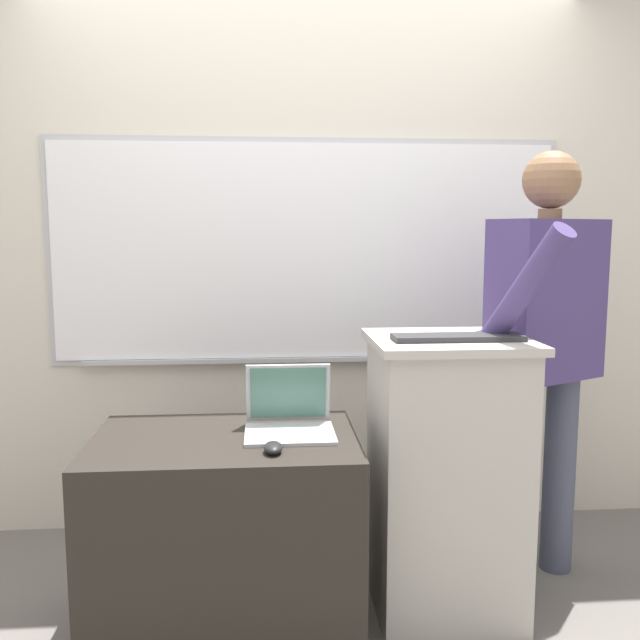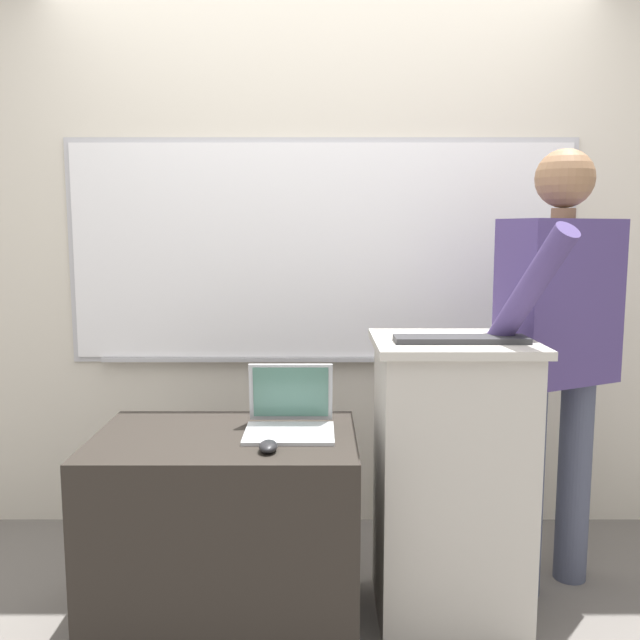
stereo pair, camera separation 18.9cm
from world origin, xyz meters
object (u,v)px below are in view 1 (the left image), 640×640
at_px(lectern_podium, 445,475).
at_px(computer_mouse_by_laptop, 273,448).
at_px(person_presenter, 545,335).
at_px(laptop, 289,413).
at_px(wireless_keyboard, 458,337).
at_px(side_desk, 226,536).

relative_size(lectern_podium, computer_mouse_by_laptop, 10.40).
distance_m(person_presenter, laptop, 1.07).
height_order(laptop, computer_mouse_by_laptop, laptop).
relative_size(lectern_podium, wireless_keyboard, 2.26).
xyz_separation_m(wireless_keyboard, computer_mouse_by_laptop, (-0.65, -0.21, -0.32)).
height_order(lectern_podium, person_presenter, person_presenter).
xyz_separation_m(person_presenter, laptop, (-1.02, -0.22, -0.23)).
distance_m(person_presenter, computer_mouse_by_laptop, 1.21).
relative_size(person_presenter, laptop, 5.55).
height_order(side_desk, person_presenter, person_presenter).
bearing_deg(side_desk, person_presenter, 12.95).
bearing_deg(lectern_podium, side_desk, -173.26).
xyz_separation_m(lectern_podium, computer_mouse_by_laptop, (-0.64, -0.27, 0.21)).
relative_size(wireless_keyboard, computer_mouse_by_laptop, 4.59).
distance_m(wireless_keyboard, computer_mouse_by_laptop, 0.76).
bearing_deg(side_desk, laptop, 16.52).
bearing_deg(laptop, lectern_podium, 2.83).
relative_size(lectern_podium, side_desk, 1.14).
xyz_separation_m(laptop, computer_mouse_by_laptop, (-0.06, -0.25, -0.05)).
relative_size(side_desk, wireless_keyboard, 1.99).
distance_m(side_desk, computer_mouse_by_laptop, 0.45).
height_order(side_desk, wireless_keyboard, wireless_keyboard).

